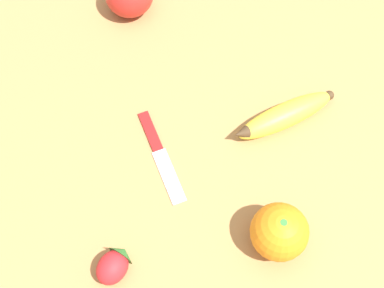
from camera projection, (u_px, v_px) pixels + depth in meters
name	position (u px, v px, depth m)	size (l,w,h in m)	color
ground_plane	(206.00, 169.00, 0.81)	(3.00, 3.00, 0.00)	#A87A47
banana	(284.00, 116.00, 0.83)	(0.14, 0.15, 0.04)	yellow
orange	(279.00, 232.00, 0.73)	(0.08, 0.08, 0.08)	orange
strawberry	(114.00, 265.00, 0.73)	(0.05, 0.06, 0.04)	red
paring_knife	(159.00, 152.00, 0.82)	(0.13, 0.13, 0.01)	silver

